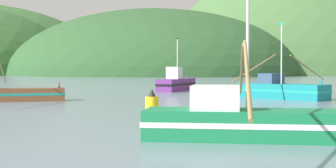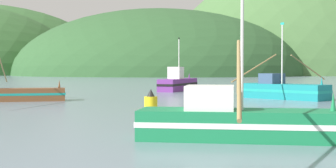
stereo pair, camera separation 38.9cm
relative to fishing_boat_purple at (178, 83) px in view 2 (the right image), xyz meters
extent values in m
ellipsoid|color=#2D562D|center=(-33.23, 123.22, -0.89)|extent=(112.76, 90.21, 50.55)
ellipsoid|color=#47703D|center=(19.43, 156.74, -0.89)|extent=(112.73, 90.18, 88.69)
cube|color=#6B2D84|center=(0.01, 0.10, -0.17)|extent=(3.15, 9.60, 1.43)
cube|color=black|center=(0.01, 0.10, -0.10)|extent=(3.18, 9.70, 0.26)
cone|color=#6B2D84|center=(0.59, 4.40, 0.89)|extent=(0.22, 0.22, 0.70)
cube|color=silver|center=(-0.11, -0.86, 1.26)|extent=(1.71, 1.94, 1.43)
cylinder|color=silver|center=(0.04, 0.31, 2.92)|extent=(0.12, 0.12, 4.76)
cube|color=black|center=(0.04, 0.31, 5.42)|extent=(0.08, 0.36, 0.20)
cube|color=#197A47|center=(9.96, -38.56, -0.32)|extent=(7.60, 2.73, 1.12)
cube|color=white|center=(9.96, -38.56, -0.27)|extent=(7.67, 2.76, 0.20)
cone|color=#197A47|center=(13.38, -38.30, 0.59)|extent=(0.21, 0.21, 0.70)
cube|color=silver|center=(8.91, -38.64, 0.69)|extent=(1.92, 2.00, 0.91)
cylinder|color=silver|center=(10.10, -38.55, 3.16)|extent=(0.12, 0.12, 5.85)
cylinder|color=#997F4C|center=(9.67, -34.73, 1.64)|extent=(0.54, 5.55, 2.31)
cylinder|color=#997F4C|center=(10.26, -42.40, 1.64)|extent=(0.54, 5.55, 2.31)
cone|color=brown|center=(-6.12, -19.78, 0.52)|extent=(0.27, 0.27, 0.70)
cylinder|color=#997F4C|center=(-12.99, -17.23, 2.13)|extent=(3.91, 8.04, 3.44)
cube|color=#147F84|center=(12.09, -13.47, -0.23)|extent=(7.89, 6.40, 1.31)
cube|color=teal|center=(12.09, -13.47, -0.16)|extent=(7.97, 6.47, 0.24)
cone|color=#147F84|center=(15.11, -15.51, 0.78)|extent=(0.28, 0.28, 0.70)
cube|color=#334C6B|center=(11.09, -12.80, 0.89)|extent=(2.38, 2.53, 0.91)
cylinder|color=silver|center=(11.96, -13.38, 3.01)|extent=(0.12, 0.12, 5.16)
cube|color=teal|center=(11.96, -13.38, 5.71)|extent=(0.32, 0.23, 0.20)
cylinder|color=#997F4C|center=(14.42, -10.01, 1.85)|extent=(3.46, 5.05, 2.35)
cylinder|color=#997F4C|center=(9.75, -16.93, 1.85)|extent=(3.46, 5.05, 2.35)
cylinder|color=yellow|center=(3.35, -26.08, -0.48)|extent=(0.87, 0.87, 0.82)
cone|color=black|center=(3.35, -26.08, 0.18)|extent=(0.52, 0.52, 0.50)
camera|label=1|loc=(10.88, -56.69, 1.79)|focal=51.29mm
camera|label=2|loc=(11.26, -56.61, 1.79)|focal=51.29mm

